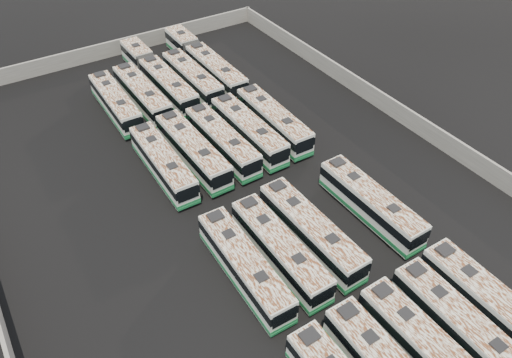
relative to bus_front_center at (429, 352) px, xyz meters
name	(u,v)px	position (x,y,z in m)	size (l,w,h in m)	color
ground	(249,207)	(-1.99, 20.12, -1.67)	(140.00, 140.00, 0.00)	black
perimeter_wall	(249,199)	(-1.99, 20.12, -0.57)	(45.20, 73.20, 2.20)	slate
bus_front_center	(429,352)	(0.00, 0.00, 0.00)	(2.70, 11.64, 3.27)	silver
bus_front_right	(462,329)	(3.33, 0.03, 0.00)	(2.56, 11.63, 3.27)	silver
bus_front_far_right	(492,307)	(6.61, 0.03, 0.05)	(2.58, 11.94, 3.36)	silver
bus_midfront_far_left	(245,266)	(-6.73, 13.14, -0.01)	(2.71, 11.60, 3.25)	silver
bus_midfront_left	(280,250)	(-3.38, 13.05, -0.01)	(2.48, 11.54, 3.25)	silver
bus_midfront_center	(311,231)	(-0.02, 13.29, 0.04)	(2.75, 11.92, 3.34)	silver
bus_midfront_far_right	(371,203)	(6.68, 13.18, 0.00)	(2.60, 11.65, 3.27)	silver
bus_midback_far_left	(163,163)	(-6.76, 28.58, -0.01)	(2.61, 11.54, 3.24)	silver
bus_midback_left	(193,151)	(-3.36, 28.73, 0.06)	(2.74, 12.03, 3.38)	silver
bus_midback_center	(222,141)	(0.00, 28.61, 0.01)	(2.69, 11.69, 3.28)	silver
bus_midback_right	(249,131)	(3.30, 28.68, 0.04)	(2.61, 11.88, 3.34)	silver
bus_midback_far_right	(274,120)	(6.64, 28.84, 0.04)	(2.73, 11.93, 3.35)	silver
bus_back_far_left	(116,103)	(-6.77, 41.78, -0.02)	(2.60, 11.50, 3.23)	silver
bus_back_left	(142,94)	(-3.45, 41.74, 0.05)	(2.64, 11.93, 3.35)	silver
bus_back_center	(158,75)	(-0.01, 45.07, 0.02)	(2.67, 18.27, 3.31)	silver
bus_back_right	(192,78)	(3.31, 41.96, 0.04)	(2.61, 11.88, 3.34)	silver
bus_back_far_right	(204,61)	(6.62, 45.12, 0.05)	(2.59, 18.62, 3.37)	silver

